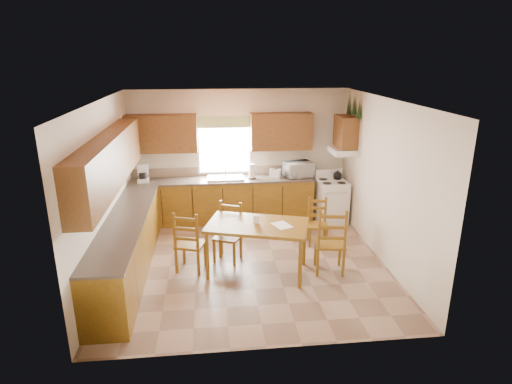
{
  "coord_description": "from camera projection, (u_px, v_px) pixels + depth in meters",
  "views": [
    {
      "loc": [
        -0.59,
        -6.5,
        3.37
      ],
      "look_at": [
        0.15,
        0.3,
        1.15
      ],
      "focal_mm": 30.0,
      "sensor_mm": 36.0,
      "label": 1
    }
  ],
  "objects": [
    {
      "name": "table_card",
      "position": [
        256.0,
        220.0,
        6.68
      ],
      "size": [
        0.09,
        0.06,
        0.13
      ],
      "primitive_type": "cube",
      "rotation": [
        0.0,
        0.0,
        -0.42
      ],
      "color": "white",
      "rests_on": "dining_table"
    },
    {
      "name": "window_pane",
      "position": [
        224.0,
        146.0,
        8.83
      ],
      "size": [
        1.05,
        0.01,
        1.1
      ],
      "primitive_type": "cube",
      "color": "white",
      "rests_on": "wall_back"
    },
    {
      "name": "window_valance",
      "position": [
        224.0,
        122.0,
        8.66
      ],
      "size": [
        1.19,
        0.01,
        0.24
      ],
      "primitive_type": "cube",
      "color": "#457433",
      "rests_on": "wall_back"
    },
    {
      "name": "lower_cab_back",
      "position": [
        223.0,
        201.0,
        8.92
      ],
      "size": [
        3.75,
        0.6,
        0.88
      ],
      "primitive_type": "cube",
      "color": "brown",
      "rests_on": "floor"
    },
    {
      "name": "upper_cab_back_left",
      "position": [
        162.0,
        134.0,
        8.49
      ],
      "size": [
        1.41,
        0.33,
        0.75
      ],
      "primitive_type": "cube",
      "color": "brown",
      "rests_on": "wall_back"
    },
    {
      "name": "upper_cab_left",
      "position": [
        109.0,
        161.0,
        6.32
      ],
      "size": [
        0.33,
        3.6,
        0.75
      ],
      "primitive_type": "cube",
      "color": "brown",
      "rests_on": "wall_left"
    },
    {
      "name": "table_paper",
      "position": [
        282.0,
        225.0,
        6.63
      ],
      "size": [
        0.33,
        0.38,
        0.0
      ],
      "primitive_type": "cube",
      "rotation": [
        0.0,
        0.0,
        0.39
      ],
      "color": "white",
      "rests_on": "dining_table"
    },
    {
      "name": "chair_far_left",
      "position": [
        227.0,
        233.0,
        7.18
      ],
      "size": [
        0.54,
        0.53,
        0.99
      ],
      "primitive_type": "cube",
      "rotation": [
        0.0,
        0.0,
        -0.41
      ],
      "color": "brown",
      "rests_on": "floor"
    },
    {
      "name": "sink_basin",
      "position": [
        226.0,
        178.0,
        8.77
      ],
      "size": [
        0.75,
        0.45,
        0.04
      ],
      "primitive_type": "cube",
      "color": "silver",
      "rests_on": "counter_back"
    },
    {
      "name": "ceiling",
      "position": [
        248.0,
        100.0,
        6.42
      ],
      "size": [
        4.5,
        4.5,
        0.0
      ],
      "primitive_type": "plane",
      "color": "#9E542C",
      "rests_on": "floor"
    },
    {
      "name": "wall_front",
      "position": [
        267.0,
        246.0,
        4.7
      ],
      "size": [
        4.5,
        4.5,
        0.0
      ],
      "primitive_type": "plane",
      "color": "beige",
      "rests_on": "floor"
    },
    {
      "name": "range_hood",
      "position": [
        342.0,
        151.0,
        8.55
      ],
      "size": [
        0.44,
        0.62,
        0.12
      ],
      "primitive_type": "cube",
      "color": "white",
      "rests_on": "wall_right"
    },
    {
      "name": "wall_back",
      "position": [
        239.0,
        155.0,
        8.96
      ],
      "size": [
        4.5,
        4.5,
        0.0
      ],
      "primitive_type": "plane",
      "color": "beige",
      "rests_on": "floor"
    },
    {
      "name": "pine_decal_b",
      "position": [
        354.0,
        105.0,
        8.29
      ],
      "size": [
        0.22,
        0.22,
        0.36
      ],
      "primitive_type": "cone",
      "color": "#143414",
      "rests_on": "wall_right"
    },
    {
      "name": "upper_cab_back_right",
      "position": [
        281.0,
        131.0,
        8.74
      ],
      "size": [
        1.25,
        0.33,
        0.75
      ],
      "primitive_type": "cube",
      "color": "brown",
      "rests_on": "wall_back"
    },
    {
      "name": "floor",
      "position": [
        249.0,
        262.0,
        7.25
      ],
      "size": [
        4.5,
        4.5,
        0.0
      ],
      "primitive_type": "plane",
      "color": "#917560",
      "rests_on": "ground"
    },
    {
      "name": "coffeemaker",
      "position": [
        143.0,
        173.0,
        8.51
      ],
      "size": [
        0.26,
        0.3,
        0.37
      ],
      "primitive_type": "cube",
      "rotation": [
        0.0,
        0.0,
        -0.17
      ],
      "color": "white",
      "rests_on": "counter_back"
    },
    {
      "name": "dining_table",
      "position": [
        257.0,
        248.0,
        6.81
      ],
      "size": [
        1.74,
        1.3,
        0.83
      ],
      "primitive_type": "cube",
      "rotation": [
        0.0,
        0.0,
        -0.29
      ],
      "color": "brown",
      "rests_on": "floor"
    },
    {
      "name": "lower_cab_left",
      "position": [
        128.0,
        248.0,
        6.77
      ],
      "size": [
        0.6,
        3.6,
        0.88
      ],
      "primitive_type": "cube",
      "color": "brown",
      "rests_on": "floor"
    },
    {
      "name": "counter_left",
      "position": [
        125.0,
        221.0,
        6.63
      ],
      "size": [
        0.63,
        3.6,
        0.04
      ],
      "primitive_type": "cube",
      "color": "#4C403A",
      "rests_on": "lower_cab_left"
    },
    {
      "name": "pine_decal_a",
      "position": [
        359.0,
        109.0,
        8.0
      ],
      "size": [
        0.22,
        0.22,
        0.36
      ],
      "primitive_type": "cone",
      "color": "#143414",
      "rests_on": "wall_right"
    },
    {
      "name": "paper_towel",
      "position": [
        252.0,
        171.0,
        8.76
      ],
      "size": [
        0.16,
        0.16,
        0.3
      ],
      "primitive_type": "cylinder",
      "rotation": [
        0.0,
        0.0,
        -0.24
      ],
      "color": "white",
      "rests_on": "counter_back"
    },
    {
      "name": "microwave",
      "position": [
        298.0,
        169.0,
        8.89
      ],
      "size": [
        0.6,
        0.5,
        0.31
      ],
      "primitive_type": "imported",
      "rotation": [
        0.0,
        0.0,
        0.28
      ],
      "color": "white",
      "rests_on": "counter_back"
    },
    {
      "name": "chair_far_right",
      "position": [
        318.0,
        222.0,
        7.82
      ],
      "size": [
        0.4,
        0.38,
        0.86
      ],
      "primitive_type": "cube",
      "rotation": [
        0.0,
        0.0,
        -0.12
      ],
      "color": "brown",
      "rests_on": "floor"
    },
    {
      "name": "backsplash",
      "position": [
        221.0,
        171.0,
        9.02
      ],
      "size": [
        3.75,
        0.01,
        0.18
      ],
      "primitive_type": "cube",
      "color": "#867059",
      "rests_on": "counter_back"
    },
    {
      "name": "chair_near_left",
      "position": [
        190.0,
        240.0,
        6.87
      ],
      "size": [
        0.53,
        0.52,
        1.02
      ],
      "primitive_type": "cube",
      "rotation": [
        0.0,
        0.0,
        2.84
      ],
      "color": "brown",
      "rests_on": "floor"
    },
    {
      "name": "wall_left",
      "position": [
        104.0,
        191.0,
        6.6
      ],
      "size": [
        4.5,
        4.5,
        0.0
      ],
      "primitive_type": "plane",
      "color": "beige",
      "rests_on": "floor"
    },
    {
      "name": "stove",
      "position": [
        331.0,
        202.0,
        8.89
      ],
      "size": [
        0.62,
        0.64,
        0.86
      ],
      "primitive_type": "cube",
      "rotation": [
        0.0,
        0.0,
        0.08
      ],
      "color": "white",
      "rests_on": "floor"
    },
    {
      "name": "window_frame",
      "position": [
        224.0,
        146.0,
        8.84
      ],
      "size": [
        1.13,
        0.02,
        1.18
      ],
      "primitive_type": "cube",
      "color": "white",
      "rests_on": "wall_back"
    },
    {
      "name": "wall_right",
      "position": [
        384.0,
        182.0,
        7.06
      ],
      "size": [
        4.5,
        4.5,
        0.0
      ],
      "primitive_type": "plane",
      "color": "beige",
      "rests_on": "floor"
    },
    {
      "name": "pine_decal_c",
      "position": [
        349.0,
        105.0,
        8.6
      ],
      "size": [
        0.22,
        0.22,
        0.36
      ],
      "primitive_type": "cone",
      "color": "#143414",
      "rests_on": "wall_right"
    },
    {
      "name": "upper_cab_stove",
      "position": [
        346.0,
        132.0,
        8.44
      ],
      "size": [
        0.33,
        0.62,
        0.62
      ],
      "primitive_type": "cube",
      "color": "brown",
      "rests_on": "wall_right"
    },
    {
      "name": "chair_near_right",
      "position": [
        330.0,
        240.0,
        6.8
      ],
      "size": [
        0.52,
        0.5,
        1.1
      ],
      "primitive_type": "cube",
      "rotation": [
        0.0,
        0.0,
        3.0
      ],
      "color": "brown",
      "rests_on": "floor"
    },
    {
      "name": "toaster",
      "position": [
        275.0,
        173.0,
        8.85
      ],
      "size": [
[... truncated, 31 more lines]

